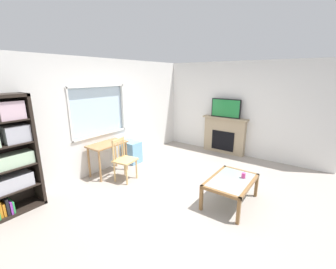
# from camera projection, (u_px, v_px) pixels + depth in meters

# --- Properties ---
(ground) EXTENTS (6.50, 5.47, 0.02)m
(ground) POSITION_uv_depth(u_px,v_px,m) (184.00, 194.00, 4.18)
(ground) COLOR #9E9389
(wall_back_with_window) EXTENTS (5.50, 0.15, 2.55)m
(wall_back_with_window) POSITION_uv_depth(u_px,v_px,m) (105.00, 116.00, 5.13)
(wall_back_with_window) COLOR silver
(wall_back_with_window) RESTS_ON ground
(wall_right) EXTENTS (0.12, 4.67, 2.55)m
(wall_right) POSITION_uv_depth(u_px,v_px,m) (239.00, 109.00, 6.05)
(wall_right) COLOR silver
(wall_right) RESTS_ON ground
(bookshelf) EXTENTS (0.90, 0.38, 1.92)m
(bookshelf) POSITION_uv_depth(u_px,v_px,m) (1.00, 154.00, 3.36)
(bookshelf) COLOR black
(bookshelf) RESTS_ON ground
(desk_under_window) EXTENTS (0.85, 0.48, 0.72)m
(desk_under_window) POSITION_uv_depth(u_px,v_px,m) (108.00, 149.00, 4.90)
(desk_under_window) COLOR #A37547
(desk_under_window) RESTS_ON ground
(wooden_chair) EXTENTS (0.47, 0.46, 0.90)m
(wooden_chair) POSITION_uv_depth(u_px,v_px,m) (124.00, 159.00, 4.64)
(wooden_chair) COLOR tan
(wooden_chair) RESTS_ON ground
(plastic_drawer_unit) EXTENTS (0.35, 0.40, 0.55)m
(plastic_drawer_unit) POSITION_uv_depth(u_px,v_px,m) (132.00, 152.00, 5.64)
(plastic_drawer_unit) COLOR #72ADDB
(plastic_drawer_unit) RESTS_ON ground
(fireplace) EXTENTS (0.26, 1.28, 1.04)m
(fireplace) POSITION_uv_depth(u_px,v_px,m) (224.00, 135.00, 6.30)
(fireplace) COLOR tan
(fireplace) RESTS_ON ground
(tv) EXTENTS (0.06, 0.83, 0.52)m
(tv) POSITION_uv_depth(u_px,v_px,m) (226.00, 108.00, 6.09)
(tv) COLOR black
(tv) RESTS_ON fireplace
(coffee_table) EXTENTS (1.03, 0.67, 0.45)m
(coffee_table) POSITION_uv_depth(u_px,v_px,m) (231.00, 183.00, 3.80)
(coffee_table) COLOR #8C9E99
(coffee_table) RESTS_ON ground
(sippy_cup) EXTENTS (0.07, 0.07, 0.09)m
(sippy_cup) POSITION_uv_depth(u_px,v_px,m) (243.00, 175.00, 3.83)
(sippy_cup) COLOR #DB3D84
(sippy_cup) RESTS_ON coffee_table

